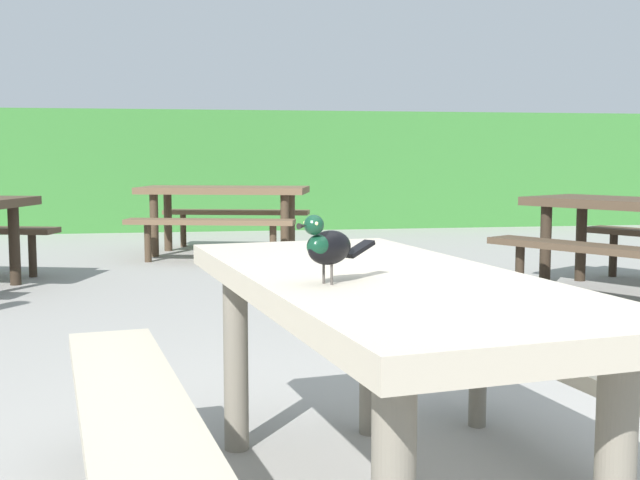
{
  "coord_description": "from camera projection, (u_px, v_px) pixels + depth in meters",
  "views": [
    {
      "loc": [
        -0.94,
        -2.17,
        1.07
      ],
      "look_at": [
        -0.57,
        0.02,
        0.84
      ],
      "focal_mm": 45.12,
      "sensor_mm": 36.0,
      "label": 1
    }
  ],
  "objects": [
    {
      "name": "hedge_wall",
      "position": [
        245.0,
        170.0,
        12.42
      ],
      "size": [
        28.0,
        1.99,
        1.72
      ],
      "primitive_type": "cube",
      "color": "#387A33",
      "rests_on": "ground"
    },
    {
      "name": "picnic_table_foreground",
      "position": [
        379.0,
        336.0,
        2.32
      ],
      "size": [
        1.93,
        1.96,
        0.74
      ],
      "color": "#B2A893",
      "rests_on": "ground"
    },
    {
      "name": "picnic_table_mid_left",
      "position": [
        224.0,
        204.0,
        8.74
      ],
      "size": [
        2.08,
        2.06,
        0.74
      ],
      "color": "brown",
      "rests_on": "ground"
    },
    {
      "name": "bird_grackle",
      "position": [
        327.0,
        245.0,
        2.08
      ],
      "size": [
        0.24,
        0.2,
        0.18
      ],
      "color": "black",
      "rests_on": "picnic_table_foreground"
    }
  ]
}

